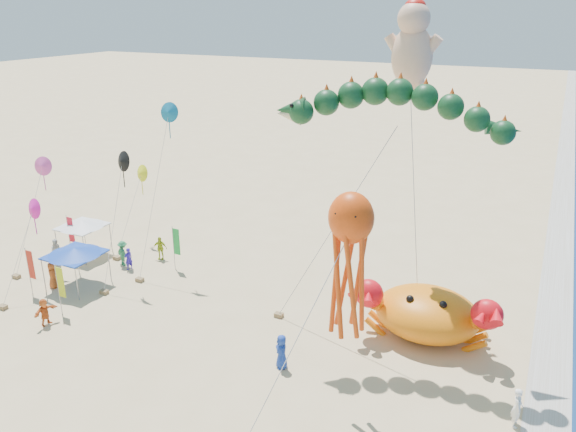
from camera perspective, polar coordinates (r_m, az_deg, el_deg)
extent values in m
plane|color=#D1B784|center=(31.06, 1.76, -13.07)|extent=(320.00, 320.00, 0.00)
plane|color=silver|center=(29.30, 24.85, -17.57)|extent=(320.00, 320.00, 0.00)
ellipsoid|color=orange|center=(32.19, 13.94, -9.57)|extent=(6.06, 5.15, 2.73)
sphere|color=red|center=(31.25, 8.17, -7.57)|extent=(1.62, 1.62, 1.62)
sphere|color=black|center=(30.93, 12.18, -8.16)|extent=(0.42, 0.42, 0.42)
sphere|color=red|center=(30.29, 19.36, -9.59)|extent=(1.62, 1.62, 1.62)
sphere|color=black|center=(30.66, 15.32, -8.72)|extent=(0.42, 0.42, 0.42)
cone|color=#0F381A|center=(29.24, 1.14, 11.21)|extent=(1.55, 1.14, 1.26)
cylinder|color=#B2B2B2|center=(30.01, 4.49, -1.43)|extent=(6.25, 0.48, 11.70)
cube|color=olive|center=(33.56, -0.94, -10.02)|extent=(0.50, 0.35, 0.25)
ellipsoid|color=#F2B993|center=(31.84, 12.48, 15.57)|extent=(2.22, 1.82, 3.26)
sphere|color=#F2B993|center=(31.56, 12.67, 18.99)|extent=(1.70, 1.70, 1.70)
ellipsoid|color=red|center=(31.65, 12.80, 20.07)|extent=(1.10, 1.10, 0.77)
cylinder|color=#B2B2B2|center=(32.57, 12.71, 1.36)|extent=(1.91, 1.42, 13.24)
cube|color=olive|center=(34.51, 13.09, -9.69)|extent=(0.50, 0.35, 0.25)
ellipsoid|color=#E7450C|center=(22.46, 6.43, -0.19)|extent=(1.87, 1.69, 2.15)
cylinder|color=#B2B2B2|center=(22.87, 0.37, -13.42)|extent=(2.67, 5.52, 8.53)
cylinder|color=gray|center=(39.24, -23.58, -5.52)|extent=(0.06, 0.06, 2.20)
cylinder|color=gray|center=(37.24, -20.64, -6.49)|extent=(0.06, 0.06, 2.20)
cylinder|color=gray|center=(40.93, -20.62, -4.02)|extent=(0.06, 0.06, 2.20)
cylinder|color=gray|center=(39.02, -17.66, -4.86)|extent=(0.06, 0.06, 2.20)
cube|color=#1239A2|center=(38.62, -20.84, -3.67)|extent=(3.11, 3.11, 0.08)
cone|color=#1239A2|center=(38.53, -20.88, -3.34)|extent=(3.42, 3.42, 0.45)
cylinder|color=gray|center=(43.81, -22.44, -2.66)|extent=(0.06, 0.06, 2.20)
cylinder|color=gray|center=(41.97, -19.99, -3.33)|extent=(0.06, 0.06, 2.20)
cylinder|color=gray|center=(45.45, -20.02, -1.51)|extent=(0.06, 0.06, 2.20)
cylinder|color=gray|center=(43.67, -17.56, -2.10)|extent=(0.06, 0.06, 2.20)
cube|color=silver|center=(43.30, -20.18, -0.99)|extent=(2.89, 2.89, 0.08)
cone|color=silver|center=(43.21, -20.22, -0.69)|extent=(3.18, 3.18, 0.45)
cylinder|color=gray|center=(35.87, -22.29, -6.89)|extent=(0.05, 0.05, 3.20)
cube|color=#BACF18|center=(35.47, -22.09, -6.27)|extent=(0.50, 0.04, 1.90)
cylinder|color=gray|center=(38.93, -24.84, -5.10)|extent=(0.05, 0.05, 3.20)
cube|color=red|center=(38.53, -24.68, -4.52)|extent=(0.50, 0.04, 1.90)
cylinder|color=gray|center=(43.71, -21.37, -1.85)|extent=(0.05, 0.05, 3.20)
cube|color=red|center=(43.34, -21.20, -1.30)|extent=(0.50, 0.04, 1.90)
cylinder|color=gray|center=(39.46, -11.54, -3.18)|extent=(0.05, 0.05, 3.20)
cube|color=green|center=(39.11, -11.26, -2.58)|extent=(0.50, 0.04, 1.90)
imported|color=#2B1CA5|center=(40.46, -15.90, -4.20)|extent=(0.52, 0.66, 1.60)
imported|color=#ABBF21|center=(41.49, -12.87, -3.20)|extent=(1.09, 0.72, 1.72)
imported|color=#CF5E21|center=(35.36, -23.49, -8.92)|extent=(0.62, 1.54, 1.62)
imported|color=silver|center=(43.01, -22.41, -3.34)|extent=(1.11, 1.14, 1.84)
imported|color=#A64A1A|center=(39.54, -22.81, -5.55)|extent=(0.99, 0.79, 1.77)
imported|color=white|center=(27.44, 22.26, -17.56)|extent=(0.53, 0.74, 1.87)
imported|color=#287846|center=(41.19, -16.41, -3.64)|extent=(1.30, 0.93, 1.82)
imported|color=#1A389A|center=(28.98, -0.66, -13.61)|extent=(1.03, 1.07, 1.84)
cone|color=#E719A5|center=(38.17, -24.51, 0.66)|extent=(1.30, 0.51, 1.32)
cylinder|color=#B2B2B2|center=(38.05, -25.36, -3.89)|extent=(0.55, 3.04, 5.19)
cube|color=olive|center=(38.14, -26.24, -8.35)|extent=(0.50, 0.35, 0.25)
cone|color=#0D6591|center=(37.25, -12.05, 10.28)|extent=(1.30, 0.51, 1.32)
cylinder|color=#B2B2B2|center=(37.27, -12.52, 1.66)|extent=(0.55, 3.04, 10.60)
cube|color=olive|center=(38.08, -12.99, -6.66)|extent=(0.50, 0.35, 0.25)
cone|color=yellow|center=(43.81, -14.71, 4.23)|extent=(1.30, 0.51, 1.32)
cylinder|color=#B2B2B2|center=(43.39, -15.40, 0.28)|extent=(0.55, 3.04, 5.16)
cube|color=olive|center=(43.15, -16.11, -3.63)|extent=(0.50, 0.35, 0.25)
cone|color=#EB4EAB|center=(41.07, -23.71, 4.66)|extent=(1.30, 0.51, 1.32)
cylinder|color=#B2B2B2|center=(41.00, -24.32, -0.71)|extent=(0.55, 3.04, 6.94)
cube|color=olive|center=(41.26, -24.95, -5.96)|extent=(0.50, 0.35, 0.25)
cone|color=black|center=(36.54, -16.51, 5.36)|extent=(1.30, 0.51, 1.32)
cylinder|color=#B2B2B2|center=(36.56, -17.13, -1.40)|extent=(0.55, 3.04, 7.91)
cube|color=olive|center=(37.06, -17.75, -7.95)|extent=(0.50, 0.35, 0.25)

